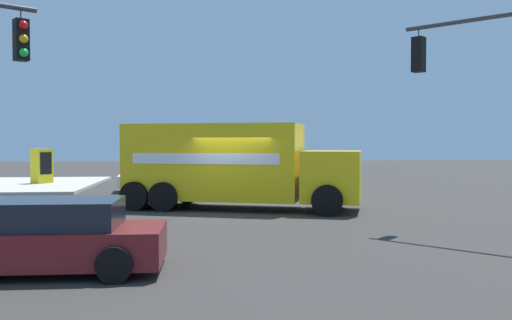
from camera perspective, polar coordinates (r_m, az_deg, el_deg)
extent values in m
plane|color=#33302D|center=(18.88, -2.65, -5.29)|extent=(100.00, 100.00, 0.00)
cube|color=yellow|center=(19.62, -4.29, -0.15)|extent=(4.21, 6.52, 2.63)
cube|color=yellow|center=(18.86, 7.84, -1.65)|extent=(2.88, 2.57, 1.70)
cube|color=black|center=(18.80, 10.44, -0.64)|extent=(1.94, 0.72, 0.88)
cube|color=#B2B2B7|center=(20.76, -12.08, -4.14)|extent=(2.25, 0.92, 0.21)
cube|color=white|center=(20.77, -3.32, 0.33)|extent=(1.64, 4.84, 0.36)
cube|color=white|center=(18.46, -5.37, 0.13)|extent=(1.64, 4.84, 0.36)
cylinder|color=black|center=(20.15, 7.98, -3.42)|extent=(0.58, 1.04, 1.00)
cylinder|color=black|center=(17.70, 7.34, -4.15)|extent=(0.58, 1.04, 1.00)
cylinder|color=black|center=(21.31, -7.02, -3.13)|extent=(0.58, 1.04, 1.00)
cylinder|color=black|center=(19.00, -9.52, -3.75)|extent=(0.58, 1.04, 1.00)
cylinder|color=black|center=(21.68, -9.64, -3.06)|extent=(0.58, 1.04, 1.00)
cylinder|color=black|center=(19.42, -12.40, -3.65)|extent=(0.58, 1.04, 1.00)
cylinder|color=#38383D|center=(14.17, -23.04, 13.68)|extent=(0.03, 0.03, 0.25)
cube|color=black|center=(14.06, -23.01, 11.28)|extent=(0.42, 0.42, 0.95)
sphere|color=red|center=(13.95, -22.81, 12.68)|extent=(0.20, 0.20, 0.20)
sphere|color=#EFA314|center=(13.89, -22.79, 11.42)|extent=(0.20, 0.20, 0.20)
sphere|color=#19CC4C|center=(13.84, -22.77, 10.16)|extent=(0.20, 0.20, 0.20)
cylinder|color=#38383D|center=(15.36, 22.55, 13.35)|extent=(3.27, 2.92, 0.12)
cylinder|color=#38383D|center=(16.02, 16.40, 12.48)|extent=(0.03, 0.03, 0.25)
cube|color=black|center=(15.92, 16.38, 10.36)|extent=(0.42, 0.42, 0.95)
sphere|color=red|center=(16.13, 16.67, 11.37)|extent=(0.20, 0.20, 0.20)
sphere|color=#EFA314|center=(16.08, 16.66, 10.29)|extent=(0.20, 0.20, 0.20)
sphere|color=#19CC4C|center=(16.04, 16.65, 9.19)|extent=(0.20, 0.20, 0.20)
cube|color=white|center=(26.65, -12.41, -2.10)|extent=(2.06, 1.65, 0.50)
cube|color=white|center=(26.62, -8.97, -1.43)|extent=(2.07, 1.84, 1.10)
cube|color=black|center=(26.61, -8.97, -0.81)|extent=(1.90, 1.56, 0.48)
cube|color=white|center=(26.75, -5.00, -1.99)|extent=(2.10, 2.14, 0.55)
cylinder|color=black|center=(25.65, -12.18, -2.58)|extent=(0.30, 0.78, 0.76)
cylinder|color=black|center=(27.66, -12.06, -2.26)|extent=(0.30, 0.78, 0.76)
cylinder|color=black|center=(25.78, -4.53, -2.52)|extent=(0.30, 0.78, 0.76)
cylinder|color=black|center=(27.77, -4.96, -2.21)|extent=(0.30, 0.78, 0.76)
cube|color=maroon|center=(10.81, -21.07, -8.21)|extent=(1.89, 4.34, 0.65)
cube|color=black|center=(10.68, -20.33, -5.19)|extent=(1.64, 2.44, 0.50)
cylinder|color=black|center=(9.64, -14.37, -10.41)|extent=(0.21, 0.62, 0.62)
cylinder|color=black|center=(11.43, -12.82, -8.47)|extent=(0.21, 0.62, 0.62)
cube|color=yellow|center=(31.95, -21.17, -0.57)|extent=(1.17, 1.16, 1.85)
cube|color=black|center=(31.62, -20.80, -0.32)|extent=(0.52, 0.47, 1.18)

